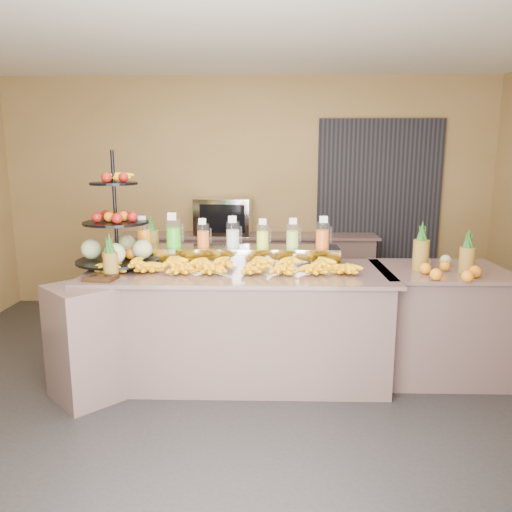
{
  "coord_description": "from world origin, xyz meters",
  "views": [
    {
      "loc": [
        0.24,
        -3.71,
        1.86
      ],
      "look_at": [
        0.14,
        0.3,
        1.05
      ],
      "focal_mm": 35.0,
      "sensor_mm": 36.0,
      "label": 1
    }
  ],
  "objects_px": {
    "condiment_caddy": "(101,278)",
    "right_fruit_pile": "(445,264)",
    "oven_warmer": "(224,216)",
    "pitcher_tray": "(233,255)",
    "fruit_stand": "(123,238)",
    "banana_heap": "(230,262)"
  },
  "relations": [
    {
      "from": "right_fruit_pile",
      "to": "pitcher_tray",
      "type": "bearing_deg",
      "value": 168.41
    },
    {
      "from": "fruit_stand",
      "to": "right_fruit_pile",
      "type": "relative_size",
      "value": 2.07
    },
    {
      "from": "banana_heap",
      "to": "right_fruit_pile",
      "type": "xyz_separation_m",
      "value": [
        1.73,
        -0.02,
        -0.0
      ]
    },
    {
      "from": "pitcher_tray",
      "to": "banana_heap",
      "type": "xyz_separation_m",
      "value": [
        -0.0,
        -0.34,
        0.01
      ]
    },
    {
      "from": "banana_heap",
      "to": "fruit_stand",
      "type": "height_order",
      "value": "fruit_stand"
    },
    {
      "from": "banana_heap",
      "to": "oven_warmer",
      "type": "relative_size",
      "value": 3.25
    },
    {
      "from": "right_fruit_pile",
      "to": "fruit_stand",
      "type": "bearing_deg",
      "value": 175.77
    },
    {
      "from": "right_fruit_pile",
      "to": "oven_warmer",
      "type": "relative_size",
      "value": 0.72
    },
    {
      "from": "condiment_caddy",
      "to": "right_fruit_pile",
      "type": "xyz_separation_m",
      "value": [
        2.7,
        0.27,
        0.06
      ]
    },
    {
      "from": "fruit_stand",
      "to": "condiment_caddy",
      "type": "distance_m",
      "value": 0.52
    },
    {
      "from": "banana_heap",
      "to": "fruit_stand",
      "type": "distance_m",
      "value": 0.95
    },
    {
      "from": "condiment_caddy",
      "to": "right_fruit_pile",
      "type": "bearing_deg",
      "value": 5.69
    },
    {
      "from": "pitcher_tray",
      "to": "fruit_stand",
      "type": "bearing_deg",
      "value": -170.28
    },
    {
      "from": "pitcher_tray",
      "to": "right_fruit_pile",
      "type": "distance_m",
      "value": 1.76
    },
    {
      "from": "condiment_caddy",
      "to": "oven_warmer",
      "type": "relative_size",
      "value": 0.35
    },
    {
      "from": "pitcher_tray",
      "to": "condiment_caddy",
      "type": "distance_m",
      "value": 1.16
    },
    {
      "from": "pitcher_tray",
      "to": "banana_heap",
      "type": "relative_size",
      "value": 0.86
    },
    {
      "from": "fruit_stand",
      "to": "right_fruit_pile",
      "type": "xyz_separation_m",
      "value": [
        2.65,
        -0.2,
        -0.17
      ]
    },
    {
      "from": "banana_heap",
      "to": "right_fruit_pile",
      "type": "relative_size",
      "value": 4.53
    },
    {
      "from": "banana_heap",
      "to": "right_fruit_pile",
      "type": "bearing_deg",
      "value": -0.56
    },
    {
      "from": "pitcher_tray",
      "to": "condiment_caddy",
      "type": "height_order",
      "value": "pitcher_tray"
    },
    {
      "from": "pitcher_tray",
      "to": "oven_warmer",
      "type": "height_order",
      "value": "oven_warmer"
    }
  ]
}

